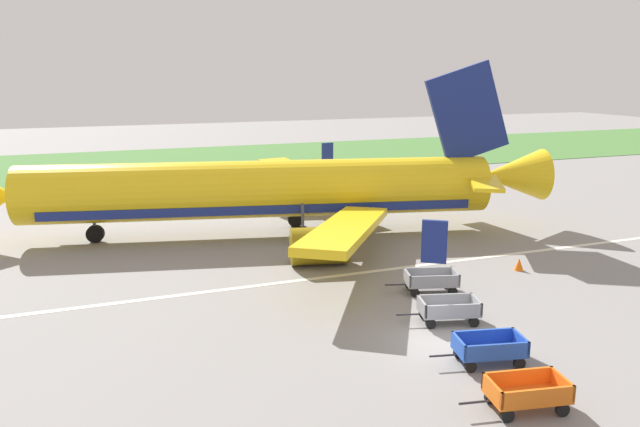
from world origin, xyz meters
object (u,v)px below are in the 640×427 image
(baggage_cart_second_in_row, at_px, (489,348))
(traffic_cone_near_plane, at_px, (519,264))
(baggage_cart_third_in_row, at_px, (449,309))
(baggage_cart_nearest, at_px, (527,393))
(baggage_cart_fourth_in_row, at_px, (431,281))
(airplane, at_px, (276,190))

(baggage_cart_second_in_row, height_order, traffic_cone_near_plane, baggage_cart_second_in_row)
(baggage_cart_third_in_row, distance_m, traffic_cone_near_plane, 8.99)
(traffic_cone_near_plane, bearing_deg, baggage_cart_third_in_row, -147.21)
(baggage_cart_nearest, relative_size, baggage_cart_third_in_row, 1.00)
(baggage_cart_second_in_row, bearing_deg, baggage_cart_fourth_in_row, 75.31)
(baggage_cart_nearest, xyz_separation_m, baggage_cart_third_in_row, (1.53, 7.01, 0.00))
(baggage_cart_third_in_row, relative_size, traffic_cone_near_plane, 5.44)
(baggage_cart_nearest, relative_size, baggage_cart_fourth_in_row, 1.00)
(airplane, height_order, baggage_cart_third_in_row, airplane)
(airplane, xyz_separation_m, baggage_cart_third_in_row, (2.65, -16.62, -2.45))
(baggage_cart_third_in_row, distance_m, baggage_cart_fourth_in_row, 3.77)
(baggage_cart_nearest, height_order, traffic_cone_near_plane, baggage_cart_nearest)
(baggage_cart_second_in_row, bearing_deg, baggage_cart_nearest, -104.82)
(baggage_cart_second_in_row, distance_m, baggage_cart_fourth_in_row, 7.68)
(airplane, distance_m, baggage_cart_fourth_in_row, 13.85)
(baggage_cart_third_in_row, xyz_separation_m, traffic_cone_near_plane, (7.55, 4.87, -0.27))
(traffic_cone_near_plane, bearing_deg, baggage_cart_second_in_row, -133.39)
(baggage_cart_third_in_row, height_order, baggage_cart_fourth_in_row, same)
(baggage_cart_nearest, distance_m, baggage_cart_fourth_in_row, 10.93)
(baggage_cart_nearest, distance_m, baggage_cart_second_in_row, 3.25)
(baggage_cart_third_in_row, xyz_separation_m, baggage_cart_fourth_in_row, (1.25, 3.56, 0.00))
(baggage_cart_third_in_row, bearing_deg, baggage_cart_nearest, -102.33)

